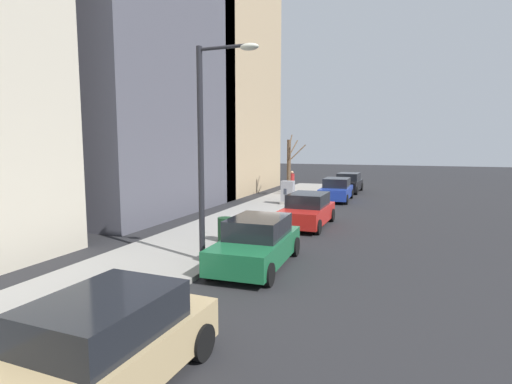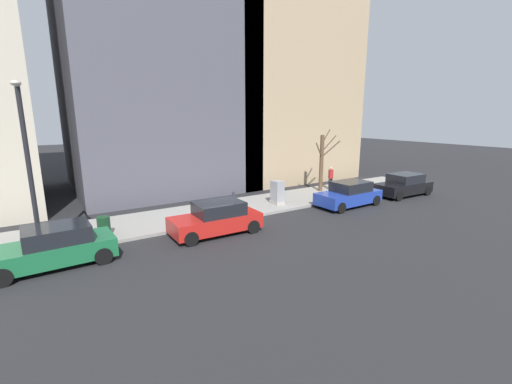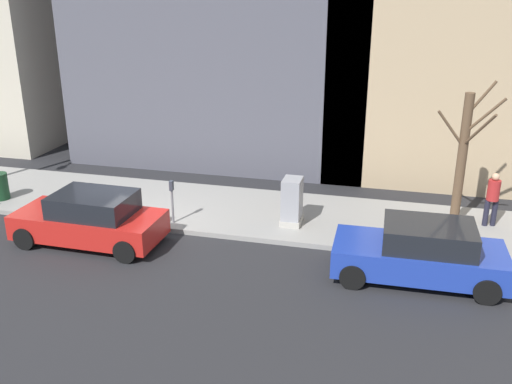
{
  "view_description": "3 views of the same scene",
  "coord_description": "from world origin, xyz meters",
  "px_view_note": "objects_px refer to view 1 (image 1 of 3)",
  "views": [
    {
      "loc": [
        -5.29,
        18.83,
        3.74
      ],
      "look_at": [
        1.14,
        1.54,
        1.57
      ],
      "focal_mm": 28.0,
      "sensor_mm": 36.0,
      "label": 1
    },
    {
      "loc": [
        -15.1,
        7.67,
        5.49
      ],
      "look_at": [
        1.4,
        -2.95,
        1.06
      ],
      "focal_mm": 24.0,
      "sensor_mm": 36.0,
      "label": 2
    },
    {
      "loc": [
        -14.45,
        -7.35,
        7.1
      ],
      "look_at": [
        0.73,
        -3.46,
        1.28
      ],
      "focal_mm": 40.0,
      "sensor_mm": 36.0,
      "label": 3
    }
  ],
  "objects_px": {
    "parked_car_red": "(307,210)",
    "pedestrian_near_meter": "(292,180)",
    "office_tower_left": "(189,27)",
    "parked_car_blue": "(336,190)",
    "parked_car_green": "(257,243)",
    "streetlamp": "(208,136)",
    "parked_car_tan": "(99,351)",
    "bare_tree": "(289,165)",
    "office_block_center": "(100,72)",
    "trash_bin": "(225,229)",
    "parked_car_black": "(348,183)",
    "utility_box": "(288,193)",
    "parking_meter": "(285,199)"
  },
  "relations": [
    {
      "from": "bare_tree",
      "to": "parked_car_tan",
      "type": "bearing_deg",
      "value": 99.03
    },
    {
      "from": "streetlamp",
      "to": "office_tower_left",
      "type": "relative_size",
      "value": 0.25
    },
    {
      "from": "parked_car_black",
      "to": "parked_car_blue",
      "type": "height_order",
      "value": "same"
    },
    {
      "from": "utility_box",
      "to": "office_tower_left",
      "type": "bearing_deg",
      "value": -31.55
    },
    {
      "from": "parked_car_blue",
      "to": "utility_box",
      "type": "distance_m",
      "value": 4.41
    },
    {
      "from": "parked_car_tan",
      "to": "office_tower_left",
      "type": "bearing_deg",
      "value": -61.36
    },
    {
      "from": "parking_meter",
      "to": "pedestrian_near_meter",
      "type": "relative_size",
      "value": 0.81
    },
    {
      "from": "streetlamp",
      "to": "pedestrian_near_meter",
      "type": "xyz_separation_m",
      "value": [
        2.34,
        -18.21,
        -2.93
      ]
    },
    {
      "from": "parked_car_blue",
      "to": "parked_car_tan",
      "type": "bearing_deg",
      "value": 89.26
    },
    {
      "from": "parked_car_red",
      "to": "pedestrian_near_meter",
      "type": "xyz_separation_m",
      "value": [
        3.79,
        -11.16,
        0.35
      ]
    },
    {
      "from": "parked_car_tan",
      "to": "office_tower_left",
      "type": "distance_m",
      "value": 30.78
    },
    {
      "from": "bare_tree",
      "to": "parked_car_green",
      "type": "bearing_deg",
      "value": 102.41
    },
    {
      "from": "parked_car_red",
      "to": "parking_meter",
      "type": "xyz_separation_m",
      "value": [
        1.62,
        -1.84,
        0.24
      ]
    },
    {
      "from": "parking_meter",
      "to": "trash_bin",
      "type": "bearing_deg",
      "value": 85.99
    },
    {
      "from": "parked_car_tan",
      "to": "office_block_center",
      "type": "relative_size",
      "value": 0.27
    },
    {
      "from": "parked_car_blue",
      "to": "parked_car_green",
      "type": "height_order",
      "value": "same"
    },
    {
      "from": "parking_meter",
      "to": "trash_bin",
      "type": "distance_m",
      "value": 6.45
    },
    {
      "from": "parked_car_black",
      "to": "utility_box",
      "type": "height_order",
      "value": "utility_box"
    },
    {
      "from": "parked_car_tan",
      "to": "bare_tree",
      "type": "bearing_deg",
      "value": -79.06
    },
    {
      "from": "bare_tree",
      "to": "trash_bin",
      "type": "height_order",
      "value": "bare_tree"
    },
    {
      "from": "parked_car_blue",
      "to": "office_tower_left",
      "type": "xyz_separation_m",
      "value": [
        12.51,
        -2.51,
        12.5
      ]
    },
    {
      "from": "parked_car_red",
      "to": "trash_bin",
      "type": "height_order",
      "value": "parked_car_red"
    },
    {
      "from": "parked_car_blue",
      "to": "trash_bin",
      "type": "bearing_deg",
      "value": 80.78
    },
    {
      "from": "parking_meter",
      "to": "bare_tree",
      "type": "relative_size",
      "value": 0.31
    },
    {
      "from": "office_tower_left",
      "to": "parking_meter",
      "type": "bearing_deg",
      "value": 138.47
    },
    {
      "from": "parked_car_tan",
      "to": "pedestrian_near_meter",
      "type": "xyz_separation_m",
      "value": [
        3.82,
        -24.69,
        0.35
      ]
    },
    {
      "from": "parked_car_black",
      "to": "streetlamp",
      "type": "height_order",
      "value": "streetlamp"
    },
    {
      "from": "utility_box",
      "to": "parked_car_red",
      "type": "bearing_deg",
      "value": 114.77
    },
    {
      "from": "parked_car_tan",
      "to": "office_block_center",
      "type": "distance_m",
      "value": 20.7
    },
    {
      "from": "parked_car_green",
      "to": "bare_tree",
      "type": "xyz_separation_m",
      "value": [
        3.69,
        -16.78,
        1.54
      ]
    },
    {
      "from": "bare_tree",
      "to": "trash_bin",
      "type": "xyz_separation_m",
      "value": [
        -1.67,
        14.76,
        -1.68
      ]
    },
    {
      "from": "parked_car_blue",
      "to": "office_block_center",
      "type": "relative_size",
      "value": 0.27
    },
    {
      "from": "utility_box",
      "to": "office_block_center",
      "type": "distance_m",
      "value": 13.09
    },
    {
      "from": "parked_car_green",
      "to": "streetlamp",
      "type": "height_order",
      "value": "streetlamp"
    },
    {
      "from": "parked_car_blue",
      "to": "parked_car_tan",
      "type": "height_order",
      "value": "same"
    },
    {
      "from": "parked_car_black",
      "to": "bare_tree",
      "type": "height_order",
      "value": "bare_tree"
    },
    {
      "from": "parked_car_red",
      "to": "office_tower_left",
      "type": "height_order",
      "value": "office_tower_left"
    },
    {
      "from": "parking_meter",
      "to": "utility_box",
      "type": "height_order",
      "value": "utility_box"
    },
    {
      "from": "parked_car_black",
      "to": "office_block_center",
      "type": "bearing_deg",
      "value": 48.1
    },
    {
      "from": "parked_car_tan",
      "to": "bare_tree",
      "type": "relative_size",
      "value": 0.98
    },
    {
      "from": "parked_car_red",
      "to": "parked_car_green",
      "type": "bearing_deg",
      "value": 90.51
    },
    {
      "from": "streetlamp",
      "to": "bare_tree",
      "type": "relative_size",
      "value": 1.49
    },
    {
      "from": "parked_car_black",
      "to": "parked_car_tan",
      "type": "xyz_separation_m",
      "value": [
        -0.06,
        27.95,
        0.0
      ]
    },
    {
      "from": "parked_car_blue",
      "to": "parking_meter",
      "type": "bearing_deg",
      "value": 77.22
    },
    {
      "from": "parked_car_black",
      "to": "bare_tree",
      "type": "distance_m",
      "value": 5.85
    },
    {
      "from": "streetlamp",
      "to": "parked_car_red",
      "type": "bearing_deg",
      "value": -101.64
    },
    {
      "from": "parked_car_green",
      "to": "pedestrian_near_meter",
      "type": "height_order",
      "value": "pedestrian_near_meter"
    },
    {
      "from": "trash_bin",
      "to": "office_tower_left",
      "type": "xyz_separation_m",
      "value": [
        10.56,
        -16.17,
        12.64
      ]
    },
    {
      "from": "office_block_center",
      "to": "utility_box",
      "type": "bearing_deg",
      "value": -157.64
    },
    {
      "from": "parked_car_blue",
      "to": "streetlamp",
      "type": "bearing_deg",
      "value": 84.18
    }
  ]
}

